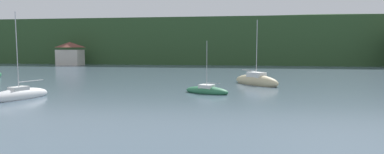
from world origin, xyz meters
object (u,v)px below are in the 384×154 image
sailboat_far_1 (207,91)px  shore_building_west (70,54)px  sailboat_far_3 (256,81)px  sailboat_mid_2 (19,95)px

sailboat_far_1 → shore_building_west: bearing=-26.7°
shore_building_west → sailboat_far_1: bearing=-49.1°
shore_building_west → sailboat_far_3: 62.77m
sailboat_far_1 → sailboat_mid_2: sailboat_mid_2 is taller
sailboat_far_1 → sailboat_mid_2: size_ratio=0.68×
shore_building_west → sailboat_mid_2: sailboat_mid_2 is taller
shore_building_west → sailboat_far_1: 64.99m
sailboat_far_1 → sailboat_far_3: 10.34m
sailboat_mid_2 → sailboat_far_3: size_ratio=0.96×
sailboat_far_3 → shore_building_west: bearing=-172.1°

